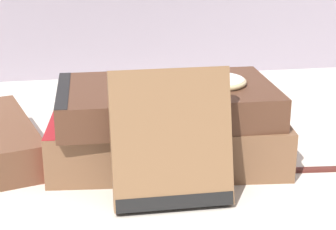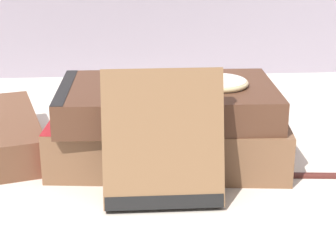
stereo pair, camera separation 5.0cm
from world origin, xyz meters
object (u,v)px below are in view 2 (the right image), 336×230
reading_glasses (105,115)px  book_leaning_front (163,144)px  pocket_watch (220,83)px  book_flat_bottom (164,136)px  book_flat_top (162,101)px

reading_glasses → book_leaning_front: bearing=-61.8°
book_leaning_front → pocket_watch: bearing=53.7°
book_flat_bottom → book_flat_top: (-0.00, -0.01, 0.04)m
book_flat_bottom → pocket_watch: (0.06, -0.01, 0.06)m
book_leaning_front → reading_glasses: (-0.06, 0.24, -0.05)m
book_flat_bottom → book_flat_top: size_ratio=1.14×
book_leaning_front → pocket_watch: size_ratio=1.99×
book_flat_bottom → book_leaning_front: size_ratio=2.07×
book_leaning_front → pocket_watch: 0.11m
book_flat_bottom → reading_glasses: size_ratio=2.64×
book_flat_bottom → book_flat_top: bearing=-96.4°
reading_glasses → book_flat_top: bearing=-52.4°
book_flat_bottom → pocket_watch: bearing=-8.2°
reading_glasses → book_flat_bottom: bearing=-50.1°
book_flat_bottom → reading_glasses: 0.16m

